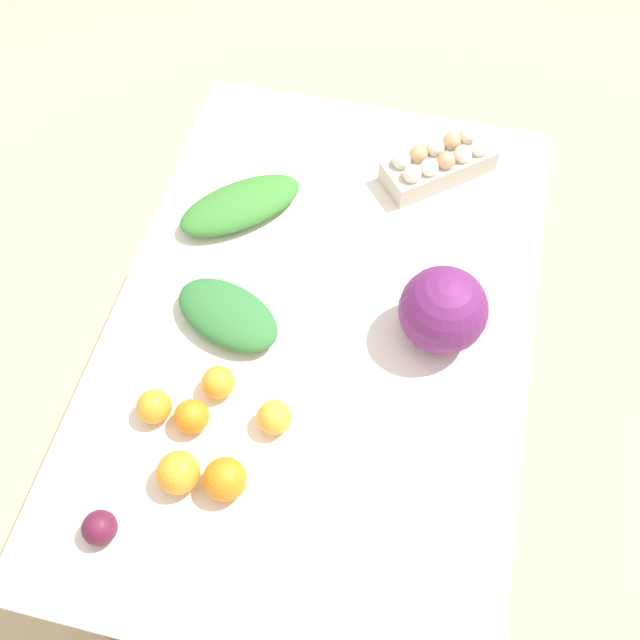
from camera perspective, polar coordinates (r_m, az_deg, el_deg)
ground_plane at (r=2.19m, az=0.00°, el=-10.23°), size 8.00×8.00×0.00m
dining_table at (r=1.61m, az=0.00°, el=-2.11°), size 1.36×0.90×0.74m
cabbage_purple at (r=1.46m, az=9.82°, el=0.78°), size 0.18×0.18×0.18m
egg_carton at (r=1.77m, az=9.50°, el=12.32°), size 0.26×0.28×0.09m
greens_bunch_scallion at (r=1.69m, az=-6.38°, el=9.13°), size 0.30×0.31×0.06m
greens_bunch_beet_tops at (r=1.51m, az=-7.40°, el=0.43°), size 0.22×0.28×0.06m
beet_root at (r=1.38m, az=-17.22°, el=-15.59°), size 0.06×0.06×0.06m
orange_0 at (r=1.41m, az=-10.23°, el=-7.60°), size 0.07×0.07×0.07m
orange_1 at (r=1.44m, az=-13.13°, el=-6.76°), size 0.07×0.07×0.07m
orange_2 at (r=1.37m, az=-11.27°, el=-11.90°), size 0.08×0.08×0.08m
orange_3 at (r=1.44m, az=-8.14°, el=-4.97°), size 0.07×0.07×0.07m
orange_4 at (r=1.35m, az=-7.61°, el=-12.51°), size 0.08×0.08×0.08m
orange_5 at (r=1.39m, az=-3.68°, el=-7.78°), size 0.07×0.07×0.07m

